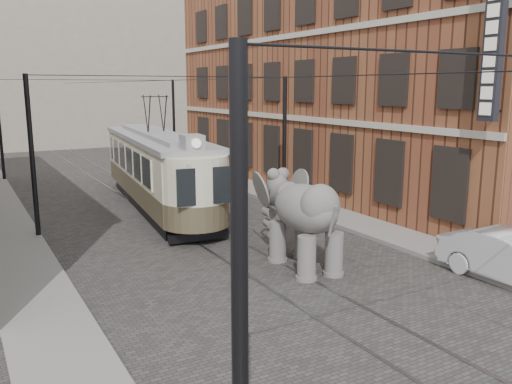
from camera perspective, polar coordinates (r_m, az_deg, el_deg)
ground at (r=17.49m, az=-0.81°, el=-7.27°), size 120.00×120.00×0.00m
tram_rails at (r=17.49m, az=-0.81°, el=-7.23°), size 1.54×80.00×0.02m
sidewalk_right at (r=20.90m, az=13.79°, el=-4.28°), size 2.00×60.00×0.15m
sidewalk_left at (r=15.61m, az=-22.57°, el=-10.21°), size 2.00×60.00×0.15m
brick_building at (r=30.24m, az=9.47°, el=11.95°), size 8.00×26.00×12.00m
distant_block at (r=55.13m, az=-21.79°, el=11.98°), size 28.00×10.00×14.00m
catenary at (r=21.18m, az=-7.87°, el=4.22°), size 11.00×30.20×6.00m
tram at (r=24.91m, az=-10.59°, el=4.19°), size 4.11×13.20×5.15m
elephant at (r=16.39m, az=5.29°, el=-3.25°), size 3.04×4.99×2.93m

